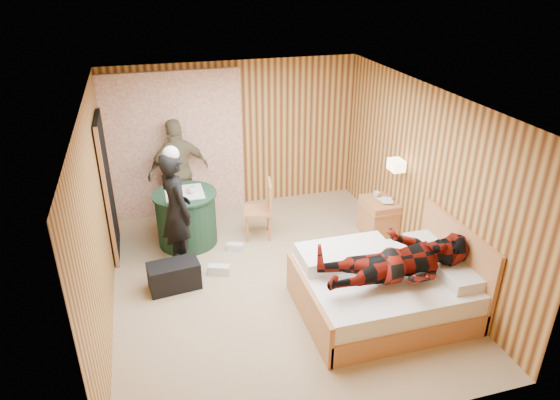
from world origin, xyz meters
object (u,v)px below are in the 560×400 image
object	(u,v)px
round_table	(187,218)
duffel_bag	(174,276)
wall_lamp	(397,165)
bed	(384,288)
nightstand	(378,217)
chair_far	(179,191)
man_on_bed	(400,251)
chair_near	(263,205)
woman_standing	(176,211)
man_at_table	(179,171)

from	to	relation	value
round_table	duffel_bag	size ratio (longest dim) A/B	1.45
wall_lamp	duffel_bag	distance (m)	3.43
bed	nightstand	bearing A→B (deg)	66.12
chair_far	man_on_bed	bearing A→B (deg)	-77.26
duffel_bag	man_on_bed	world-z (taller)	man_on_bed
nightstand	bed	bearing A→B (deg)	-113.88
chair_far	chair_near	xyz separation A→B (m)	(1.19, -0.87, -0.00)
bed	nightstand	world-z (taller)	bed
woman_standing	man_on_bed	world-z (taller)	man_on_bed
nightstand	chair_near	size ratio (longest dim) A/B	0.67
chair_far	chair_near	bearing A→B (deg)	-57.39
round_table	man_at_table	world-z (taller)	man_at_table
nightstand	round_table	world-z (taller)	round_table
chair_near	duffel_bag	size ratio (longest dim) A/B	1.41
chair_far	man_at_table	bearing A→B (deg)	41.16
round_table	man_on_bed	size ratio (longest dim) A/B	0.54
wall_lamp	nightstand	size ratio (longest dim) A/B	0.42
wall_lamp	round_table	xyz separation A→B (m)	(-2.93, 0.90, -0.88)
chair_near	wall_lamp	bearing A→B (deg)	78.02
duffel_bag	woman_standing	world-z (taller)	woman_standing
nightstand	man_on_bed	xyz separation A→B (m)	(-0.73, -1.93, 0.65)
bed	man_on_bed	world-z (taller)	man_on_bed
bed	chair_near	world-z (taller)	bed
wall_lamp	bed	world-z (taller)	wall_lamp
wall_lamp	woman_standing	xyz separation A→B (m)	(-3.10, 0.31, -0.45)
round_table	chair_far	distance (m)	0.75
wall_lamp	man_at_table	xyz separation A→B (m)	(-2.93, 1.69, -0.44)
wall_lamp	nightstand	xyz separation A→B (m)	(-0.04, 0.30, -0.99)
chair_far	bed	bearing A→B (deg)	-75.62
wall_lamp	bed	size ratio (longest dim) A/B	0.13
wall_lamp	chair_far	xyz separation A→B (m)	(-2.96, 1.64, -0.76)
chair_near	bed	bearing A→B (deg)	35.69
wall_lamp	man_on_bed	size ratio (longest dim) A/B	0.15
man_at_table	man_on_bed	world-z (taller)	man_on_bed
chair_near	woman_standing	world-z (taller)	woman_standing
wall_lamp	woman_standing	bearing A→B (deg)	174.32
bed	chair_near	size ratio (longest dim) A/B	2.14
woman_standing	nightstand	bearing A→B (deg)	-110.19
round_table	duffel_bag	world-z (taller)	round_table
wall_lamp	man_at_table	distance (m)	3.41
chair_near	duffel_bag	xyz separation A→B (m)	(-1.46, -1.02, -0.35)
wall_lamp	man_at_table	bearing A→B (deg)	149.97
chair_far	nightstand	bearing A→B (deg)	-45.66
bed	chair_near	bearing A→B (deg)	114.29
wall_lamp	woman_standing	size ratio (longest dim) A/B	0.15
wall_lamp	man_on_bed	world-z (taller)	man_on_bed
woman_standing	round_table	bearing A→B (deg)	-35.78
wall_lamp	man_on_bed	xyz separation A→B (m)	(-0.77, -1.63, -0.34)
round_table	woman_standing	world-z (taller)	woman_standing
woman_standing	man_at_table	bearing A→B (deg)	-26.94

